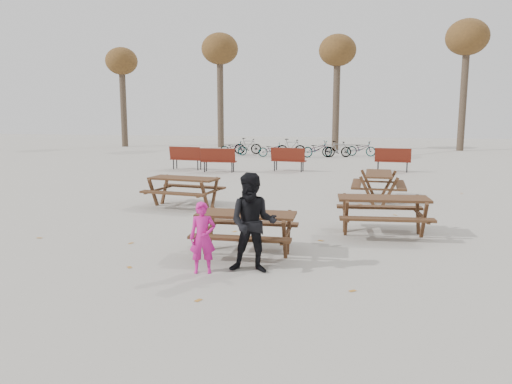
% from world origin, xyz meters
% --- Properties ---
extents(ground, '(80.00, 80.00, 0.00)m').
position_xyz_m(ground, '(0.00, 0.00, 0.00)').
color(ground, gray).
rests_on(ground, ground).
extents(main_picnic_table, '(1.80, 1.45, 0.78)m').
position_xyz_m(main_picnic_table, '(0.00, 0.00, 0.59)').
color(main_picnic_table, '#341F13').
rests_on(main_picnic_table, ground).
extents(food_tray, '(0.18, 0.11, 0.03)m').
position_xyz_m(food_tray, '(0.27, -0.10, 0.79)').
color(food_tray, white).
rests_on(food_tray, main_picnic_table).
extents(bread_roll, '(0.14, 0.06, 0.05)m').
position_xyz_m(bread_roll, '(0.27, -0.10, 0.83)').
color(bread_roll, tan).
rests_on(bread_roll, food_tray).
extents(soda_bottle, '(0.07, 0.07, 0.17)m').
position_xyz_m(soda_bottle, '(0.16, -0.17, 0.85)').
color(soda_bottle, silver).
rests_on(soda_bottle, main_picnic_table).
extents(child, '(0.48, 0.37, 1.18)m').
position_xyz_m(child, '(-0.48, -1.18, 0.59)').
color(child, '#C51882').
rests_on(child, ground).
extents(adult, '(0.84, 0.67, 1.64)m').
position_xyz_m(adult, '(0.31, -0.99, 0.82)').
color(adult, black).
rests_on(adult, ground).
extents(picnic_table_east, '(1.98, 1.64, 0.81)m').
position_xyz_m(picnic_table_east, '(2.57, 1.94, 0.41)').
color(picnic_table_east, '#341F13').
rests_on(picnic_table_east, ground).
extents(picnic_table_north, '(2.10, 1.80, 0.81)m').
position_xyz_m(picnic_table_north, '(-2.59, 4.17, 0.40)').
color(picnic_table_north, '#341F13').
rests_on(picnic_table_north, ground).
extents(picnic_table_far, '(1.61, 1.96, 0.81)m').
position_xyz_m(picnic_table_far, '(2.72, 6.14, 0.41)').
color(picnic_table_far, '#341F13').
rests_on(picnic_table_far, ground).
extents(park_bench_row, '(10.55, 1.97, 1.03)m').
position_xyz_m(park_bench_row, '(-1.44, 12.53, 0.52)').
color(park_bench_row, maroon).
rests_on(park_bench_row, ground).
extents(bicycle_row, '(9.00, 2.30, 0.99)m').
position_xyz_m(bicycle_row, '(-1.13, 19.68, 0.45)').
color(bicycle_row, black).
rests_on(bicycle_row, ground).
extents(tree_row, '(32.17, 3.52, 8.26)m').
position_xyz_m(tree_row, '(0.90, 25.15, 6.19)').
color(tree_row, '#382B21').
rests_on(tree_row, ground).
extents(fallen_leaves, '(11.00, 11.00, 0.01)m').
position_xyz_m(fallen_leaves, '(0.50, 2.50, 0.00)').
color(fallen_leaves, '#A96D28').
rests_on(fallen_leaves, ground).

